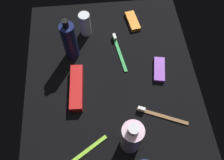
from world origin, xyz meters
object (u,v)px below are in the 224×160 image
at_px(bodywash_bottle, 132,137).
at_px(snack_bar_purple, 159,69).
at_px(toothbrush_brown, 159,115).
at_px(toothbrush_lime, 81,155).
at_px(toothpaste_box_red, 77,88).
at_px(toothbrush_green, 119,50).
at_px(lotion_bottle, 70,41).
at_px(deodorant_stick, 85,24).
at_px(snack_bar_orange, 133,21).

xyz_separation_m(bodywash_bottle, snack_bar_purple, (0.26, -0.15, -0.07)).
xyz_separation_m(toothbrush_brown, toothbrush_lime, (-0.11, 0.27, 0.00)).
bearing_deg(toothpaste_box_red, toothbrush_green, -44.66).
xyz_separation_m(lotion_bottle, bodywash_bottle, (-0.37, -0.18, -0.01)).
height_order(lotion_bottle, bodywash_bottle, lotion_bottle).
bearing_deg(toothbrush_brown, deodorant_stick, 30.80).
bearing_deg(snack_bar_purple, toothpaste_box_red, 110.50).
distance_m(lotion_bottle, snack_bar_orange, 0.31).
xyz_separation_m(lotion_bottle, deodorant_stick, (0.11, -0.06, -0.03)).
distance_m(toothbrush_brown, snack_bar_purple, 0.18).
bearing_deg(toothpaste_box_red, snack_bar_orange, -36.41).
xyz_separation_m(bodywash_bottle, toothbrush_lime, (-0.02, 0.16, -0.07)).
distance_m(lotion_bottle, bodywash_bottle, 0.41).
bearing_deg(toothbrush_green, bodywash_bottle, 179.32).
bearing_deg(toothbrush_green, snack_bar_purple, -126.26).
bearing_deg(toothpaste_box_red, deodorant_stick, -6.99).
bearing_deg(snack_bar_orange, toothbrush_green, 142.86).
height_order(lotion_bottle, toothpaste_box_red, lotion_bottle).
bearing_deg(snack_bar_purple, lotion_bottle, 83.03).
distance_m(deodorant_stick, toothbrush_lime, 0.51).
bearing_deg(lotion_bottle, toothbrush_brown, -134.37).
distance_m(bodywash_bottle, snack_bar_purple, 0.31).
height_order(toothbrush_brown, snack_bar_orange, toothbrush_brown).
height_order(lotion_bottle, toothbrush_green, lotion_bottle).
xyz_separation_m(bodywash_bottle, toothpaste_box_red, (0.21, 0.17, -0.06)).
height_order(bodywash_bottle, toothbrush_brown, bodywash_bottle).
height_order(bodywash_bottle, toothpaste_box_red, bodywash_bottle).
bearing_deg(toothbrush_brown, toothbrush_lime, 111.67).
height_order(bodywash_bottle, snack_bar_orange, bodywash_bottle).
height_order(deodorant_stick, toothbrush_green, deodorant_stick).
distance_m(deodorant_stick, snack_bar_purple, 0.35).
distance_m(toothbrush_green, snack_bar_orange, 0.16).
distance_m(bodywash_bottle, deodorant_stick, 0.49).
bearing_deg(snack_bar_orange, deodorant_stick, 90.85).
xyz_separation_m(toothbrush_lime, toothbrush_green, (0.39, -0.17, 0.00)).
bearing_deg(deodorant_stick, snack_bar_purple, -128.47).
xyz_separation_m(toothbrush_lime, snack_bar_orange, (0.54, -0.24, 0.00)).
height_order(toothbrush_brown, toothpaste_box_red, toothpaste_box_red).
bearing_deg(toothbrush_lime, toothpaste_box_red, 1.34).
bearing_deg(snack_bar_orange, lotion_bottle, 109.50).
xyz_separation_m(toothbrush_green, snack_bar_orange, (0.15, -0.08, 0.00)).
relative_size(lotion_bottle, toothbrush_green, 1.08).
bearing_deg(lotion_bottle, snack_bar_orange, -60.87).
bearing_deg(toothbrush_green, toothbrush_lime, 157.13).
bearing_deg(toothbrush_lime, lotion_bottle, 2.50).
height_order(snack_bar_purple, snack_bar_orange, same).
distance_m(toothbrush_lime, snack_bar_purple, 0.42).
distance_m(deodorant_stick, snack_bar_orange, 0.21).
bearing_deg(lotion_bottle, toothpaste_box_red, -175.77).
bearing_deg(toothbrush_brown, toothpaste_box_red, 65.60).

